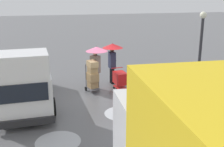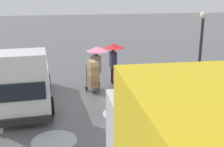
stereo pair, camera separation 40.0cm
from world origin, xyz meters
The scene contains 9 objects.
ground_plane centered at (0.00, 0.00, 0.00)m, with size 90.00×90.00×0.00m, color #5B5B5E.
slush_patch_near_cluster centered at (2.98, 3.84, 0.00)m, with size 1.47×1.47×0.01m, color #ADAFB5.
slush_patch_under_van centered at (0.38, 2.19, 0.00)m, with size 1.48×1.48×0.01m, color silver.
cargo_van_parked_right centered at (4.14, 0.46, 1.18)m, with size 2.40×5.43×2.60m.
shopping_cart_vendor centered at (-0.22, -0.54, 0.57)m, with size 0.65×0.88×1.02m.
hand_dolly_boxes centered at (1.13, -0.54, 0.85)m, with size 0.65×0.80×1.52m.
pedestrian_pink_side centered at (0.88, -0.95, 1.58)m, with size 1.04×1.04×2.15m.
pedestrian_black_side centered at (-0.07, -1.57, 1.58)m, with size 1.04×1.04×2.15m.
street_lamp centered at (-2.99, 1.80, 2.37)m, with size 0.28×0.28×3.86m.
Camera 1 is at (3.15, 12.22, 4.68)m, focal length 45.97 mm.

